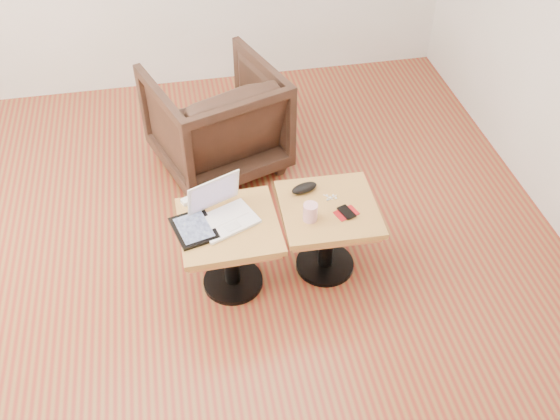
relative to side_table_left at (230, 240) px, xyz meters
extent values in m
cube|color=maroon|center=(-0.23, -0.01, -0.35)|extent=(4.50, 4.50, 0.01)
cylinder|color=black|center=(0.00, 0.00, -0.34)|extent=(0.34, 0.34, 0.03)
cylinder|color=black|center=(0.00, 0.00, -0.12)|extent=(0.08, 0.08, 0.41)
cube|color=#A97435|center=(0.00, 0.00, 0.07)|extent=(0.48, 0.48, 0.04)
cube|color=olive|center=(0.00, 0.00, 0.10)|extent=(0.52, 0.52, 0.03)
cylinder|color=black|center=(0.54, 0.03, -0.34)|extent=(0.34, 0.34, 0.03)
cylinder|color=black|center=(0.54, 0.03, -0.12)|extent=(0.08, 0.08, 0.41)
cube|color=#A97435|center=(0.54, 0.03, 0.07)|extent=(0.49, 0.49, 0.04)
cube|color=olive|center=(0.54, 0.03, 0.10)|extent=(0.53, 0.53, 0.03)
cube|color=white|center=(-0.01, 0.02, 0.13)|extent=(0.36, 0.31, 0.02)
cube|color=silver|center=(-0.02, 0.04, 0.13)|extent=(0.27, 0.19, 0.00)
cube|color=silver|center=(0.02, -0.04, 0.13)|extent=(0.10, 0.08, 0.00)
cube|color=white|center=(-0.06, 0.13, 0.23)|extent=(0.29, 0.16, 0.20)
cube|color=brown|center=(-0.06, 0.13, 0.23)|extent=(0.26, 0.13, 0.17)
cube|color=black|center=(-0.18, -0.01, 0.13)|extent=(0.26, 0.29, 0.02)
cube|color=#191E38|center=(-0.18, -0.01, 0.13)|extent=(0.21, 0.24, 0.00)
cube|color=white|center=(-0.20, 0.20, 0.13)|extent=(0.06, 0.06, 0.03)
ellipsoid|color=black|center=(0.44, 0.18, 0.14)|extent=(0.17, 0.11, 0.05)
cylinder|color=#C4556C|center=(0.42, -0.05, 0.17)|extent=(0.10, 0.10, 0.10)
sphere|color=white|center=(0.57, 0.09, 0.12)|extent=(0.01, 0.01, 0.01)
sphere|color=white|center=(0.59, 0.11, 0.12)|extent=(0.01, 0.01, 0.01)
sphere|color=white|center=(0.55, 0.11, 0.12)|extent=(0.01, 0.01, 0.01)
sphere|color=white|center=(0.60, 0.08, 0.12)|extent=(0.01, 0.01, 0.01)
sphere|color=white|center=(0.55, 0.08, 0.12)|extent=(0.01, 0.01, 0.01)
cylinder|color=white|center=(0.57, 0.09, 0.12)|extent=(0.07, 0.04, 0.00)
cube|color=maroon|center=(0.62, -0.04, 0.12)|extent=(0.14, 0.12, 0.01)
cube|color=black|center=(0.62, -0.04, 0.13)|extent=(0.09, 0.12, 0.01)
imported|color=#321E15|center=(0.06, 1.11, 0.01)|extent=(0.99, 1.01, 0.72)
camera|label=1|loc=(-0.18, -2.33, 2.37)|focal=40.00mm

